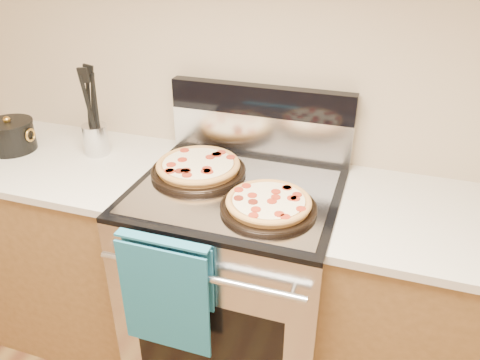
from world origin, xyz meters
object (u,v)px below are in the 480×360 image
(pepperoni_pizza_back, at_px, (198,167))
(saucepan, at_px, (11,137))
(range_body, at_px, (237,285))
(pepperoni_pizza_front, at_px, (269,204))
(utensil_crock, at_px, (96,139))

(pepperoni_pizza_back, distance_m, saucepan, 0.87)
(range_body, distance_m, pepperoni_pizza_front, 0.53)
(utensil_crock, bearing_deg, saucepan, -167.36)
(pepperoni_pizza_front, xyz_separation_m, utensil_crock, (-0.83, 0.23, 0.03))
(pepperoni_pizza_front, distance_m, saucepan, 1.21)
(utensil_crock, bearing_deg, pepperoni_pizza_back, -6.75)
(pepperoni_pizza_back, bearing_deg, pepperoni_pizza_front, -27.63)
(pepperoni_pizza_front, relative_size, utensil_crock, 2.48)
(pepperoni_pizza_front, bearing_deg, utensil_crock, 164.34)
(pepperoni_pizza_front, bearing_deg, pepperoni_pizza_back, 152.37)
(pepperoni_pizza_back, xyz_separation_m, utensil_crock, (-0.50, 0.06, 0.03))
(range_body, bearing_deg, pepperoni_pizza_back, 162.04)
(range_body, height_order, pepperoni_pizza_front, pepperoni_pizza_front)
(utensil_crock, bearing_deg, range_body, -9.78)
(utensil_crock, bearing_deg, pepperoni_pizza_front, -15.66)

